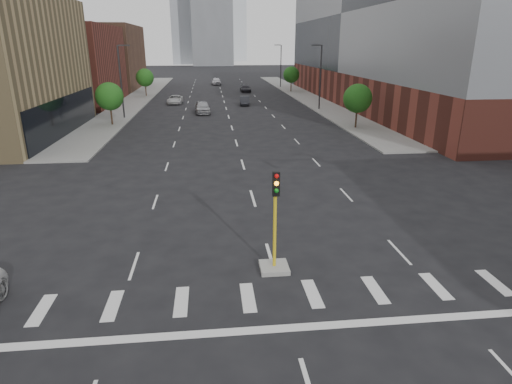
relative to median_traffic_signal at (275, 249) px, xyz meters
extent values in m
cube|color=gray|center=(-15.00, 65.03, -0.90)|extent=(5.00, 92.00, 0.15)
cube|color=gray|center=(15.00, 65.03, -0.90)|extent=(5.00, 92.00, 0.15)
cube|color=brown|center=(-27.50, 57.03, 5.03)|extent=(20.00, 22.00, 12.00)
cube|color=brown|center=(-27.50, 83.03, 5.53)|extent=(20.00, 24.00, 13.00)
cube|color=brown|center=(29.50, 51.03, 1.53)|extent=(24.00, 70.00, 5.00)
cube|color=slate|center=(29.50, 51.03, 12.53)|extent=(24.00, 70.00, 17.00)
cube|color=slate|center=(0.00, 191.03, 21.03)|extent=(18.00, 18.00, 44.00)
cube|color=#999993|center=(0.00, 0.03, -0.87)|extent=(1.20, 1.20, 0.20)
cylinder|color=gold|center=(0.00, 0.03, 0.83)|extent=(0.14, 0.14, 3.20)
cube|color=black|center=(0.00, -0.15, 2.93)|extent=(0.28, 0.18, 1.00)
sphere|color=red|center=(0.00, -0.25, 3.28)|extent=(0.18, 0.18, 0.18)
sphere|color=orange|center=(0.00, -0.25, 2.98)|extent=(0.18, 0.18, 0.18)
sphere|color=#0C7F19|center=(0.00, -0.25, 2.68)|extent=(0.18, 0.18, 0.18)
cylinder|color=#2D2D30|center=(13.50, 46.03, 3.53)|extent=(0.20, 0.20, 9.00)
cube|color=#2D2D30|center=(12.70, 46.03, 8.03)|extent=(1.40, 0.22, 0.15)
cylinder|color=#2D2D30|center=(13.50, 81.03, 3.53)|extent=(0.20, 0.20, 9.00)
cube|color=#2D2D30|center=(12.70, 81.03, 8.03)|extent=(1.40, 0.22, 0.15)
cylinder|color=#2D2D30|center=(-13.50, 41.03, 3.53)|extent=(0.20, 0.20, 9.00)
cube|color=#2D2D30|center=(-12.70, 41.03, 8.03)|extent=(1.40, 0.22, 0.15)
cylinder|color=#382619|center=(-14.00, 36.03, 0.05)|extent=(0.20, 0.20, 1.75)
sphere|color=#175015|center=(-14.00, 36.03, 2.43)|extent=(3.20, 3.20, 3.20)
cylinder|color=#382619|center=(-14.00, 66.03, 0.05)|extent=(0.20, 0.20, 1.75)
sphere|color=#175015|center=(-14.00, 66.03, 2.43)|extent=(3.20, 3.20, 3.20)
cylinder|color=#382619|center=(14.00, 31.03, 0.05)|extent=(0.20, 0.20, 1.75)
sphere|color=#175015|center=(14.00, 31.03, 2.43)|extent=(3.20, 3.20, 3.20)
cylinder|color=#382619|center=(14.00, 71.03, 0.05)|extent=(0.20, 0.20, 1.75)
sphere|color=#175015|center=(14.00, 71.03, 2.43)|extent=(3.20, 3.20, 3.20)
imported|color=#A2A3A7|center=(-3.46, 44.41, -0.12)|extent=(2.40, 5.14, 1.70)
imported|color=black|center=(3.09, 52.34, -0.29)|extent=(1.79, 4.25, 1.36)
imported|color=beige|center=(-7.97, 55.27, -0.30)|extent=(2.40, 4.90, 1.34)
imported|color=black|center=(4.86, 71.76, -0.29)|extent=(1.97, 4.75, 1.37)
imported|color=silver|center=(-0.69, 89.38, -0.11)|extent=(2.21, 5.11, 1.72)
camera|label=1|loc=(-2.50, -15.93, 8.10)|focal=30.00mm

